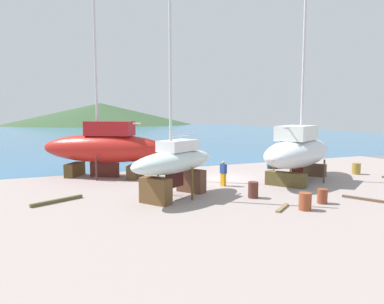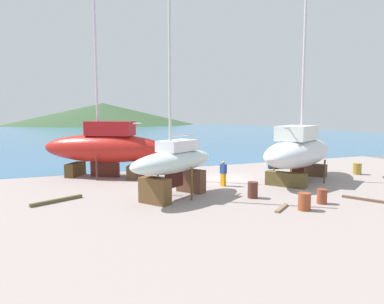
# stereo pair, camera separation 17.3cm
# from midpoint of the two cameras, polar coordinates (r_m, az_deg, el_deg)

# --- Properties ---
(ground_plane) EXTENTS (42.59, 42.59, 0.00)m
(ground_plane) POSITION_cam_midpoint_polar(r_m,az_deg,el_deg) (22.47, 9.93, -6.19)
(ground_plane) COLOR gray
(sea_water) EXTENTS (130.01, 117.08, 0.01)m
(sea_water) POSITION_cam_midpoint_polar(r_m,az_deg,el_deg) (88.43, -15.62, 2.86)
(sea_water) COLOR #316793
(sea_water) RESTS_ON ground
(headland_hill) EXTENTS (166.67, 166.67, 19.22)m
(headland_hill) POSITION_cam_midpoint_polar(r_m,az_deg,el_deg) (168.72, -14.53, 4.37)
(headland_hill) COLOR #324D2F
(headland_hill) RESTS_ON ground
(sailboat_large_starboard) EXTENTS (6.94, 5.55, 10.78)m
(sailboat_large_starboard) POSITION_cam_midpoint_polar(r_m,az_deg,el_deg) (20.16, -3.03, -1.77)
(sailboat_large_starboard) COLOR brown
(sailboat_large_starboard) RESTS_ON ground
(sailboat_small_center) EXTENTS (9.53, 7.49, 15.25)m
(sailboat_small_center) POSITION_cam_midpoint_polar(r_m,az_deg,el_deg) (27.38, -14.08, 0.77)
(sailboat_small_center) COLOR #513C1E
(sailboat_small_center) RESTS_ON ground
(sailboat_mid_port) EXTENTS (10.24, 8.16, 16.45)m
(sailboat_mid_port) POSITION_cam_midpoint_polar(r_m,az_deg,el_deg) (26.32, 16.55, 0.16)
(sailboat_mid_port) COLOR brown
(sailboat_mid_port) RESTS_ON ground
(worker) EXTENTS (0.35, 0.49, 1.68)m
(worker) POSITION_cam_midpoint_polar(r_m,az_deg,el_deg) (23.59, 4.86, -3.38)
(worker) COLOR orange
(worker) RESTS_ON ground
(barrel_blue_faded) EXTENTS (0.84, 0.84, 0.89)m
(barrel_blue_faded) POSITION_cam_midpoint_polar(r_m,az_deg,el_deg) (30.94, 24.79, -2.44)
(barrel_blue_faded) COLOR olive
(barrel_blue_faded) RESTS_ON ground
(barrel_rust_near) EXTENTS (1.08, 0.97, 0.62)m
(barrel_rust_near) POSITION_cam_midpoint_polar(r_m,az_deg,el_deg) (31.80, 12.66, -2.04)
(barrel_rust_near) COLOR #2C5464
(barrel_rust_near) RESTS_ON ground
(barrel_by_slipway) EXTENTS (0.77, 0.77, 0.87)m
(barrel_by_slipway) POSITION_cam_midpoint_polar(r_m,az_deg,el_deg) (18.63, 17.49, -7.59)
(barrel_by_slipway) COLOR brown
(barrel_by_slipway) RESTS_ON ground
(barrel_rust_mid) EXTENTS (0.69, 0.69, 0.79)m
(barrel_rust_mid) POSITION_cam_midpoint_polar(r_m,az_deg,el_deg) (20.25, 20.02, -6.69)
(barrel_rust_mid) COLOR brown
(barrel_rust_mid) RESTS_ON ground
(barrel_ochre) EXTENTS (0.65, 0.65, 0.92)m
(barrel_ochre) POSITION_cam_midpoint_polar(r_m,az_deg,el_deg) (20.56, 9.58, -6.02)
(barrel_ochre) COLOR #532A21
(barrel_ochre) RESTS_ON ground
(timber_plank_far) EXTENTS (1.44, 1.13, 0.10)m
(timber_plank_far) POSITION_cam_midpoint_polar(r_m,az_deg,el_deg) (18.59, 14.07, -8.74)
(timber_plank_far) COLOR olive
(timber_plank_far) RESTS_ON ground
(timber_long_aft) EXTENTS (2.75, 1.45, 0.19)m
(timber_long_aft) POSITION_cam_midpoint_polar(r_m,az_deg,el_deg) (20.68, -21.09, -7.34)
(timber_long_aft) COLOR brown
(timber_long_aft) RESTS_ON ground
(timber_short_cross) EXTENTS (1.52, 2.91, 0.13)m
(timber_short_cross) POSITION_cam_midpoint_polar(r_m,az_deg,el_deg) (21.87, 26.78, -6.93)
(timber_short_cross) COLOR brown
(timber_short_cross) RESTS_ON ground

